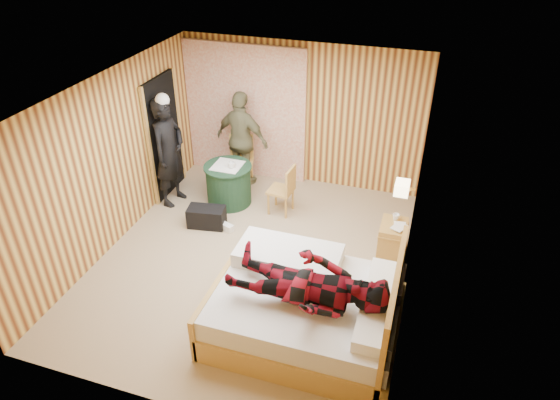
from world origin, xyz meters
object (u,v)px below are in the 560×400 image
(woman_standing, at_px, (169,153))
(round_table, at_px, (229,184))
(wall_lamp, at_px, (402,188))
(man_at_table, at_px, (242,140))
(bed, at_px, (309,308))
(man_on_bed, at_px, (308,276))
(chair_near, at_px, (285,187))
(duffel_bag, at_px, (207,217))
(nightstand, at_px, (392,239))
(chair_far, at_px, (241,157))

(woman_standing, bearing_deg, round_table, -66.79)
(wall_lamp, distance_m, man_at_table, 3.27)
(bed, relative_size, man_on_bed, 1.23)
(woman_standing, bearing_deg, bed, -118.16)
(bed, height_order, man_on_bed, man_on_bed)
(chair_near, height_order, duffel_bag, chair_near)
(chair_near, relative_size, woman_standing, 0.45)
(wall_lamp, xyz_separation_m, chair_near, (-1.84, 0.88, -0.81))
(wall_lamp, xyz_separation_m, nightstand, (-0.04, 0.32, -1.04))
(chair_far, xyz_separation_m, man_on_bed, (2.08, -3.24, 0.48))
(duffel_bag, bearing_deg, wall_lamp, -11.93)
(wall_lamp, bearing_deg, bed, -118.54)
(bed, bearing_deg, man_at_table, 123.70)
(wall_lamp, height_order, man_on_bed, man_on_bed)
(chair_near, bearing_deg, wall_lamp, 69.38)
(chair_far, xyz_separation_m, chair_near, (1.01, -0.65, -0.05))
(round_table, relative_size, chair_near, 0.95)
(wall_lamp, bearing_deg, nightstand, 97.71)
(duffel_bag, bearing_deg, woman_standing, 139.46)
(woman_standing, distance_m, man_at_table, 1.29)
(bed, distance_m, nightstand, 1.96)
(chair_far, relative_size, duffel_bag, 1.62)
(round_table, height_order, duffel_bag, round_table)
(man_at_table, distance_m, man_on_bed, 3.87)
(round_table, bearing_deg, man_on_bed, -51.68)
(chair_far, bearing_deg, duffel_bag, -106.04)
(bed, relative_size, chair_near, 2.60)
(duffel_bag, relative_size, man_at_table, 0.33)
(bed, distance_m, man_at_table, 3.70)
(woman_standing, bearing_deg, chair_near, -75.33)
(nightstand, bearing_deg, chair_far, 156.65)
(round_table, bearing_deg, woman_standing, -164.57)
(man_on_bed, bearing_deg, duffel_bag, 139.02)
(nightstand, distance_m, man_at_table, 3.12)
(chair_far, xyz_separation_m, duffel_bag, (-0.05, -1.40, -0.38))
(man_at_table, bearing_deg, duffel_bag, 99.53)
(nightstand, distance_m, round_table, 2.85)
(chair_far, bearing_deg, nightstand, -37.51)
(wall_lamp, height_order, chair_far, wall_lamp)
(man_on_bed, bearing_deg, chair_far, 122.70)
(round_table, relative_size, man_on_bed, 0.45)
(duffel_bag, bearing_deg, chair_far, 78.91)
(bed, bearing_deg, chair_far, 124.24)
(chair_near, height_order, woman_standing, woman_standing)
(chair_near, distance_m, man_on_bed, 2.85)
(chair_far, height_order, chair_near, chair_far)
(nightstand, bearing_deg, bed, -112.95)
(bed, xyz_separation_m, duffel_bag, (-2.10, 1.62, -0.18))
(woman_standing, height_order, man_on_bed, man_on_bed)
(chair_near, xyz_separation_m, woman_standing, (-1.90, -0.23, 0.43))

